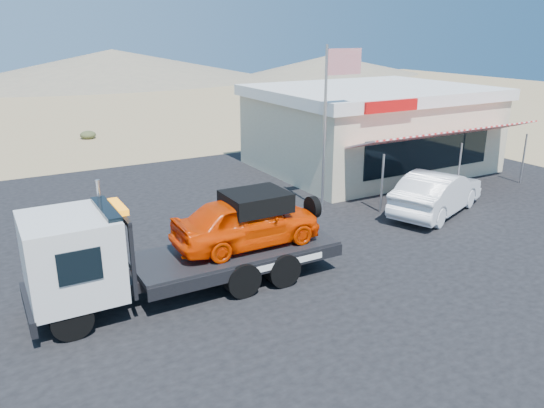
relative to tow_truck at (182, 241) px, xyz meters
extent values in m
plane|color=#A0885B|center=(2.07, -0.93, -1.42)|extent=(120.00, 120.00, 0.00)
cube|color=black|center=(4.07, 2.07, -1.41)|extent=(32.00, 24.00, 0.02)
cylinder|color=black|center=(-2.93, -0.91, -0.94)|extent=(0.91, 0.27, 0.91)
cylinder|color=black|center=(-2.93, 0.91, -0.94)|extent=(0.91, 0.27, 0.91)
cylinder|color=black|center=(1.18, -0.91, -0.94)|extent=(0.91, 0.50, 0.91)
cylinder|color=black|center=(1.18, 0.91, -0.94)|extent=(0.91, 0.50, 0.91)
cylinder|color=black|center=(2.37, -0.91, -0.94)|extent=(0.91, 0.50, 0.91)
cylinder|color=black|center=(2.37, 0.91, -0.94)|extent=(0.91, 0.50, 0.91)
cube|color=black|center=(0.45, 0.00, -0.80)|extent=(7.49, 0.91, 0.27)
cube|color=silver|center=(-2.66, 0.00, 0.16)|extent=(2.01, 2.15, 1.92)
cube|color=black|center=(-1.79, 0.00, 0.80)|extent=(0.32, 1.83, 0.82)
cube|color=black|center=(-1.51, 0.00, 0.11)|extent=(0.09, 2.01, 1.83)
cube|color=orange|center=(-1.51, 0.00, 1.16)|extent=(0.23, 1.10, 0.14)
cube|color=black|center=(1.46, 0.00, -0.55)|extent=(5.48, 2.10, 0.14)
imported|color=#F03A00|center=(1.82, 0.00, 0.20)|extent=(4.02, 1.62, 1.37)
cube|color=black|center=(2.10, 0.00, 0.72)|extent=(1.65, 1.37, 0.50)
imported|color=silver|center=(10.28, 1.29, -0.61)|extent=(5.08, 3.31, 1.58)
cube|color=#C0B391|center=(12.57, 8.07, 0.30)|extent=(10.00, 8.00, 3.40)
cube|color=white|center=(12.57, 8.07, 2.25)|extent=(10.40, 8.40, 0.50)
cube|color=red|center=(10.07, 3.81, 2.25)|extent=(2.60, 0.12, 0.45)
cube|color=black|center=(12.57, 4.05, 0.10)|extent=(7.00, 0.06, 1.60)
cube|color=red|center=(12.57, 3.17, 1.05)|extent=(9.00, 1.73, 0.61)
cylinder|color=#99999E|center=(8.57, 2.37, -0.30)|extent=(0.08, 0.08, 2.20)
cylinder|color=#99999E|center=(12.57, 2.37, -0.30)|extent=(0.08, 0.08, 2.20)
cylinder|color=#99999E|center=(16.57, 2.37, -0.30)|extent=(0.08, 0.08, 2.20)
cylinder|color=#99999E|center=(6.77, 3.57, 1.60)|extent=(0.10, 0.10, 6.00)
cube|color=#B20C14|center=(7.52, 3.57, 4.00)|extent=(1.50, 0.02, 0.90)
ellipsoid|color=#3B4223|center=(1.97, 22.31, -1.16)|extent=(0.97, 0.97, 0.52)
cone|color=#726B59|center=(12.07, 57.07, 0.68)|extent=(44.00, 44.00, 4.20)
cone|color=#726B59|center=(42.07, 53.07, 0.08)|extent=(32.00, 32.00, 3.00)
camera|label=1|loc=(-4.13, -11.90, 5.07)|focal=35.00mm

